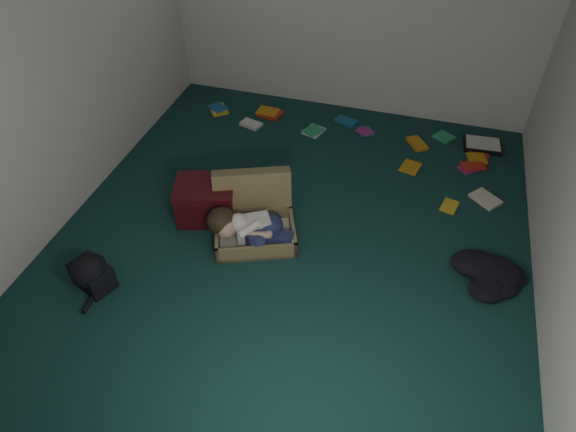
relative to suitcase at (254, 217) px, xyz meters
The scene contains 10 objects.
floor 0.37m from the suitcase, ahead, with size 4.50×4.50×0.00m, color #133835.
wall_front 2.52m from the suitcase, 81.25° to the right, with size 4.50×4.50×0.00m, color silver.
wall_left 2.02m from the suitcase, behind, with size 4.50×4.50×0.00m, color silver.
suitcase is the anchor object (origin of this frame).
person 0.18m from the suitcase, 83.13° to the right, with size 0.76×0.39×0.31m.
maroon_bin 0.48m from the suitcase, behind, with size 0.61×0.54×0.36m.
backpack 1.39m from the suitcase, 136.48° to the right, with size 0.39×0.31×0.24m, color black, non-canonical shape.
clothing_pile 2.04m from the suitcase, ahead, with size 0.49×0.40×0.15m, color black, non-canonical shape.
paper_tray 2.69m from the suitcase, 44.60° to the left, with size 0.40×0.31×0.05m.
book_scatter 1.77m from the suitcase, 63.19° to the left, with size 3.23×1.43×0.02m.
Camera 1 is at (0.87, -3.09, 3.17)m, focal length 32.00 mm.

